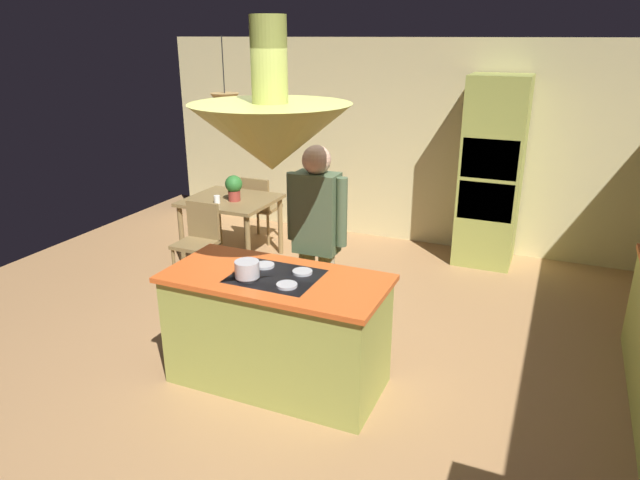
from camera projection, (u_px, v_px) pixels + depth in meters
ground at (290, 368)px, 4.67m from camera, size 8.16×8.16×0.00m
wall_back at (408, 144)px, 7.21m from camera, size 6.80×0.10×2.55m
kitchen_island at (277, 330)px, 4.34m from camera, size 1.67×0.79×0.92m
oven_tower at (491, 173)px, 6.51m from camera, size 0.66×0.62×2.17m
dining_table at (231, 207)px, 6.72m from camera, size 1.01×0.91×0.76m
person_at_island at (317, 234)px, 4.71m from camera, size 0.53×0.24×1.76m
range_hood at (271, 133)px, 3.83m from camera, size 1.10×1.10×1.00m
pendant_light_over_table at (225, 103)px, 6.31m from camera, size 0.32×0.32×0.82m
chair_facing_island at (199, 237)px, 6.19m from camera, size 0.40×0.40×0.87m
chair_by_back_wall at (259, 205)px, 7.35m from camera, size 0.40×0.40×0.87m
potted_plant_on_table at (234, 187)px, 6.55m from camera, size 0.20×0.20×0.30m
cup_on_table at (217, 199)px, 6.49m from camera, size 0.07×0.07×0.09m
cooking_pot_on_cooktop at (247, 269)px, 4.11m from camera, size 0.18×0.18×0.12m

